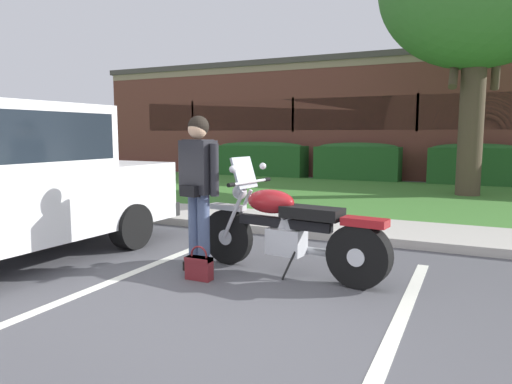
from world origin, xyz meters
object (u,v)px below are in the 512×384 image
object	(u,v)px
motorcycle	(295,231)
hedge_center_right	(475,164)
handbag	(199,266)
hedge_center_left	(357,161)
brick_building	(434,120)
rider_person	(198,182)
hedge_left	(260,158)

from	to	relation	value
motorcycle	hedge_center_right	size ratio (longest dim) A/B	0.87
handbag	hedge_center_left	world-z (taller)	hedge_center_left
hedge_center_right	brick_building	size ratio (longest dim) A/B	0.10
motorcycle	brick_building	distance (m)	16.99
motorcycle	rider_person	world-z (taller)	rider_person
hedge_left	hedge_center_left	bearing A→B (deg)	0.00
hedge_left	rider_person	bearing A→B (deg)	-68.23
hedge_left	brick_building	bearing A→B (deg)	51.27
motorcycle	rider_person	size ratio (longest dim) A/B	1.31
handbag	hedge_center_right	bearing A→B (deg)	77.72
rider_person	hedge_center_right	size ratio (longest dim) A/B	0.67
motorcycle	handbag	xyz separation A→B (m)	(-0.84, -0.57, -0.34)
motorcycle	hedge_left	size ratio (longest dim) A/B	0.68
handbag	hedge_left	distance (m)	11.96
hedge_left	hedge_center_right	bearing A→B (deg)	0.00
handbag	hedge_left	world-z (taller)	hedge_left
handbag	hedge_left	bearing A→B (deg)	112.08
hedge_center_left	hedge_left	bearing A→B (deg)	180.00
rider_person	handbag	size ratio (longest dim) A/B	4.74
hedge_left	hedge_center_left	world-z (taller)	same
motorcycle	hedge_left	xyz separation A→B (m)	(-5.33, 10.50, 0.16)
hedge_center_left	brick_building	world-z (taller)	brick_building
rider_person	hedge_center_left	xyz separation A→B (m)	(-0.85, 10.76, -0.34)
motorcycle	handbag	bearing A→B (deg)	-145.85
rider_person	hedge_center_left	size ratio (longest dim) A/B	0.64
rider_person	hedge_left	bearing A→B (deg)	111.77
motorcycle	hedge_left	distance (m)	11.78
handbag	hedge_left	xyz separation A→B (m)	(-4.49, 11.07, 0.51)
hedge_left	hedge_center_left	size ratio (longest dim) A/B	1.23
motorcycle	hedge_center_right	distance (m)	10.62
motorcycle	hedge_center_left	size ratio (longest dim) A/B	0.84
rider_person	hedge_left	distance (m)	11.59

